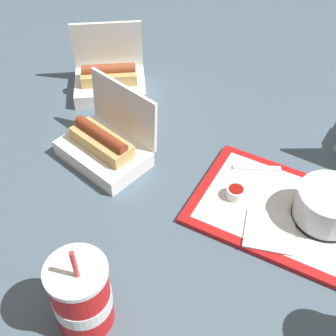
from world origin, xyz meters
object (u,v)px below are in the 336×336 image
Objects in this scene: cake_container at (327,206)px; clamshell_hotdog_back at (106,145)px; clamshell_hotdog_corner at (110,79)px; ketchup_cup at (236,192)px; soda_cup_right at (82,296)px; plastic_fork at (257,168)px; food_tray at (281,211)px.

clamshell_hotdog_back reaches higher than cake_container.
ketchup_cup is at bearing -33.35° from clamshell_hotdog_corner.
soda_cup_right reaches higher than ketchup_cup.
plastic_fork is at bearing 65.32° from soda_cup_right.
cake_container is at bearing 4.49° from food_tray.
cake_container reaches higher than ketchup_cup.
plastic_fork is 0.48m from clamshell_hotdog_corner.
clamshell_hotdog_corner reaches higher than food_tray.
clamshell_hotdog_back is at bearing -67.65° from clamshell_hotdog_corner.
cake_container is 0.67m from clamshell_hotdog_corner.
soda_cup_right is (-0.37, -0.36, 0.03)m from cake_container.
clamshell_hotdog_back is at bearing 174.96° from plastic_fork.
clamshell_hotdog_corner reaches higher than plastic_fork.
ketchup_cup is 0.51m from clamshell_hotdog_corner.
cake_container is at bearing -24.07° from clamshell_hotdog_corner.
soda_cup_right reaches higher than clamshell_hotdog_back.
clamshell_hotdog_corner is 0.27m from clamshell_hotdog_back.
soda_cup_right is at bearing -69.25° from clamshell_hotdog_corner.
soda_cup_right is at bearing -135.73° from cake_container.
soda_cup_right is at bearing -117.13° from ketchup_cup.
clamshell_hotdog_corner is 0.68m from soda_cup_right.
soda_cup_right reaches higher than clamshell_hotdog_corner.
soda_cup_right is at bearing -131.03° from plastic_fork.
soda_cup_right is at bearing -70.30° from clamshell_hotdog_back.
clamshell_hotdog_corner is 0.95× the size of clamshell_hotdog_back.
plastic_fork is 0.45× the size of clamshell_hotdog_back.
food_tray is at bearing -175.51° from cake_container.
ketchup_cup is 0.19× the size of soda_cup_right.
food_tray is at bearing -28.05° from clamshell_hotdog_corner.
clamshell_hotdog_corner is (-0.61, 0.27, -0.01)m from cake_container.
cake_container is 1.23× the size of plastic_fork.
food_tray is 10.15× the size of ketchup_cup.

